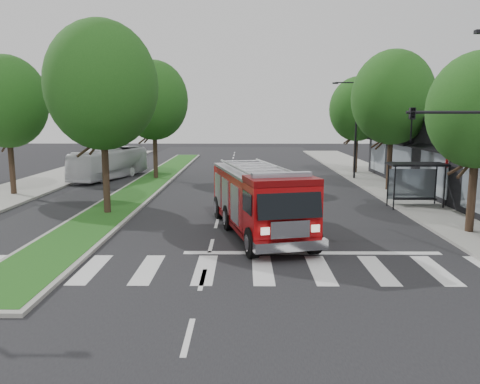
% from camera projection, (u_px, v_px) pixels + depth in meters
% --- Properties ---
extents(ground, '(140.00, 140.00, 0.00)m').
position_uv_depth(ground, '(211.00, 246.00, 19.21)').
color(ground, black).
rests_on(ground, ground).
extents(sidewalk_right, '(5.00, 80.00, 0.15)m').
position_uv_depth(sidewalk_right, '(424.00, 201.00, 28.96)').
color(sidewalk_right, gray).
rests_on(sidewalk_right, ground).
extents(median, '(3.00, 50.00, 0.15)m').
position_uv_depth(median, '(151.00, 182.00, 37.01)').
color(median, gray).
rests_on(median, ground).
extents(bus_shelter, '(3.20, 1.60, 2.61)m').
position_uv_depth(bus_shelter, '(415.00, 173.00, 26.83)').
color(bus_shelter, black).
rests_on(bus_shelter, ground).
extents(tree_right_near, '(4.40, 4.40, 8.05)m').
position_uv_depth(tree_right_near, '(479.00, 111.00, 20.19)').
color(tree_right_near, black).
rests_on(tree_right_near, ground).
extents(tree_right_mid, '(5.60, 5.60, 9.72)m').
position_uv_depth(tree_right_mid, '(393.00, 98.00, 31.87)').
color(tree_right_mid, black).
rests_on(tree_right_mid, ground).
extents(tree_right_far, '(5.00, 5.00, 8.73)m').
position_uv_depth(tree_right_far, '(357.00, 109.00, 41.85)').
color(tree_right_far, black).
rests_on(tree_right_far, ground).
extents(tree_median_near, '(5.80, 5.80, 10.16)m').
position_uv_depth(tree_median_near, '(102.00, 86.00, 24.08)').
color(tree_median_near, black).
rests_on(tree_median_near, ground).
extents(tree_median_far, '(5.60, 5.60, 9.72)m').
position_uv_depth(tree_median_far, '(154.00, 100.00, 37.94)').
color(tree_median_far, black).
rests_on(tree_median_far, ground).
extents(tree_left_mid, '(5.20, 5.20, 9.16)m').
position_uv_depth(tree_left_mid, '(7.00, 102.00, 30.17)').
color(tree_left_mid, black).
rests_on(tree_left_mid, ground).
extents(streetlight_right_far, '(2.11, 0.20, 8.00)m').
position_uv_depth(streetlight_right_far, '(354.00, 125.00, 38.13)').
color(streetlight_right_far, black).
rests_on(streetlight_right_far, ground).
extents(fire_engine, '(4.73, 9.52, 3.17)m').
position_uv_depth(fire_engine, '(259.00, 200.00, 21.05)').
color(fire_engine, '#5E0506').
rests_on(fire_engine, ground).
extents(city_bus, '(4.58, 9.60, 2.61)m').
position_uv_depth(city_bus, '(110.00, 163.00, 39.30)').
color(city_bus, silver).
rests_on(city_bus, ground).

